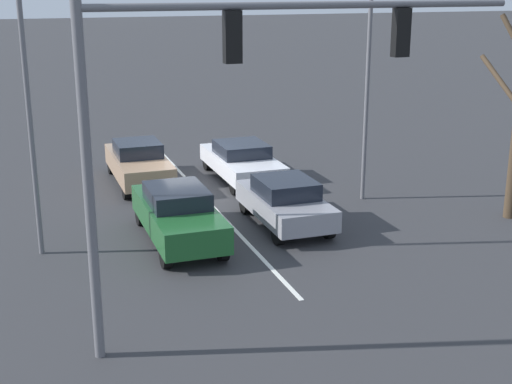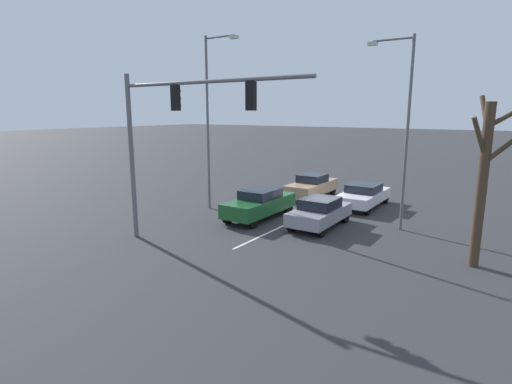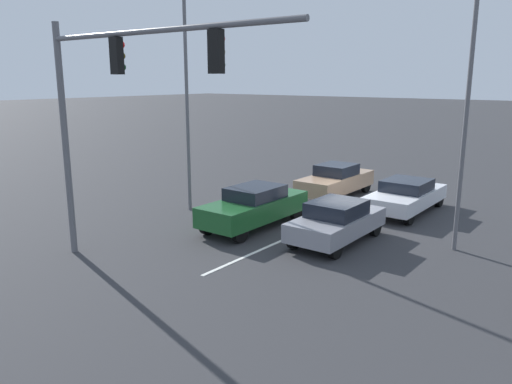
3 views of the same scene
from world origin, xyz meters
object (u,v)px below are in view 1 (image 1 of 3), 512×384
object	(u,v)px
car_gray_leftlane_front	(285,201)
car_darkgreen_midlane_front	(178,214)
street_lamp_left_shoulder	(363,45)
car_white_leftlane_second	(242,161)
street_lamp_right_shoulder	(32,47)
car_tan_midlane_second	(139,163)
traffic_signal_gantry	(217,90)

from	to	relation	value
car_gray_leftlane_front	car_darkgreen_midlane_front	size ratio (longest dim) A/B	0.86
car_gray_leftlane_front	street_lamp_left_shoulder	world-z (taller)	street_lamp_left_shoulder
car_darkgreen_midlane_front	street_lamp_left_shoulder	world-z (taller)	street_lamp_left_shoulder
car_white_leftlane_second	street_lamp_right_shoulder	world-z (taller)	street_lamp_right_shoulder
street_lamp_right_shoulder	car_tan_midlane_second	bearing A→B (deg)	-120.54
car_darkgreen_midlane_front	car_white_leftlane_second	size ratio (longest dim) A/B	1.01
street_lamp_right_shoulder	street_lamp_left_shoulder	size ratio (longest dim) A/B	1.08
traffic_signal_gantry	car_white_leftlane_second	bearing A→B (deg)	-110.24
car_gray_leftlane_front	car_darkgreen_midlane_front	world-z (taller)	car_darkgreen_midlane_front
car_darkgreen_midlane_front	car_tan_midlane_second	size ratio (longest dim) A/B	1.02
car_tan_midlane_second	traffic_signal_gantry	bearing A→B (deg)	87.66
car_gray_leftlane_front	street_lamp_left_shoulder	distance (m)	5.61
car_white_leftlane_second	car_darkgreen_midlane_front	bearing A→B (deg)	56.42
car_gray_leftlane_front	car_white_leftlane_second	xyz separation A→B (m)	(-0.38, -5.24, -0.03)
car_white_leftlane_second	street_lamp_right_shoulder	xyz separation A→B (m)	(7.12, 5.22, 4.71)
car_gray_leftlane_front	car_white_leftlane_second	world-z (taller)	car_gray_leftlane_front
car_tan_midlane_second	car_gray_leftlane_front	bearing A→B (deg)	118.97
car_gray_leftlane_front	car_darkgreen_midlane_front	distance (m)	3.30
traffic_signal_gantry	car_tan_midlane_second	bearing A→B (deg)	-92.34
car_gray_leftlane_front	car_tan_midlane_second	distance (m)	6.74
traffic_signal_gantry	car_gray_leftlane_front	bearing A→B (deg)	-122.19
street_lamp_left_shoulder	car_white_leftlane_second	bearing A→B (deg)	-51.86
car_tan_midlane_second	street_lamp_left_shoulder	distance (m)	8.85
car_gray_leftlane_front	street_lamp_right_shoulder	distance (m)	8.20
car_tan_midlane_second	street_lamp_left_shoulder	world-z (taller)	street_lamp_left_shoulder
street_lamp_right_shoulder	car_darkgreen_midlane_front	bearing A→B (deg)	175.08
traffic_signal_gantry	street_lamp_right_shoulder	bearing A→B (deg)	-63.43
street_lamp_left_shoulder	car_tan_midlane_second	bearing A→B (deg)	-33.39
traffic_signal_gantry	street_lamp_right_shoulder	size ratio (longest dim) A/B	0.92
car_darkgreen_midlane_front	car_tan_midlane_second	xyz separation A→B (m)	(-0.02, -6.18, -0.03)
car_darkgreen_midlane_front	traffic_signal_gantry	size ratio (longest dim) A/B	0.54
car_tan_midlane_second	street_lamp_right_shoulder	distance (m)	8.26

